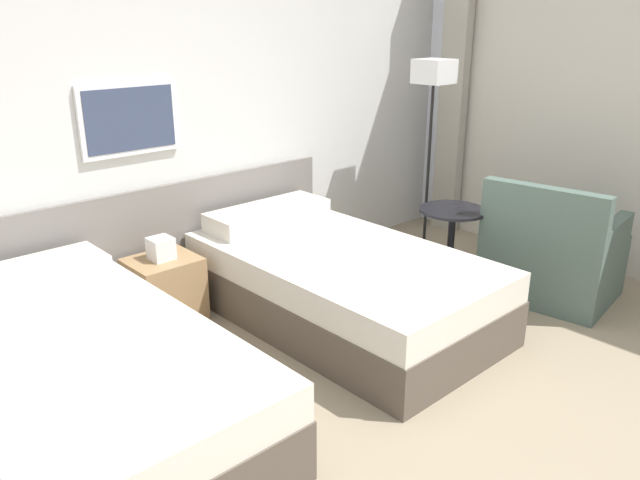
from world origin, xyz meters
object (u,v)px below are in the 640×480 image
Objects in this scene: bed_near_window at (340,283)px; floor_lamp at (433,91)px; nightstand at (165,288)px; bed_near_door at (84,382)px; armchair at (551,258)px; side_table at (451,233)px.

floor_lamp reaches higher than bed_near_window.
nightstand is 2.54m from floor_lamp.
armchair is (3.02, -0.74, 0.04)m from bed_near_door.
armchair is at bearing -55.72° from side_table.
bed_near_window is 3.49× the size of nightstand.
bed_near_door reaches higher than side_table.
floor_lamp is at bearing 51.27° from side_table.
side_table is at bearing -128.73° from floor_lamp.
bed_near_door is 3.49× the size of nightstand.
bed_near_window is at bearing -163.05° from floor_lamp.
nightstand is 0.63× the size of armchair.
armchair reaches higher than bed_near_door.
nightstand is 2.63m from armchair.
nightstand is at bearing 47.55° from armchair.
side_table reaches higher than nightstand.
bed_near_window is at bearing 169.48° from side_table.
bed_near_window is 2.18× the size of armchair.
floor_lamp is 1.57m from armchair.
bed_near_door is 1.69m from bed_near_window.
armchair reaches higher than side_table.
floor_lamp is 1.19m from side_table.
bed_near_door is at bearing 180.00° from bed_near_window.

